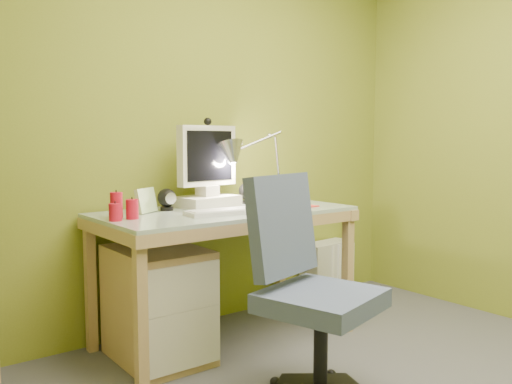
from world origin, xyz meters
TOP-DOWN VIEW (x-y plane):
  - wall_back at (0.00, 1.60)m, footprint 3.20×0.01m
  - desk at (-0.04, 1.23)m, footprint 1.39×0.71m
  - monitor at (-0.04, 1.41)m, footprint 0.37×0.25m
  - speaker_left at (-0.31, 1.39)m, footprint 0.10×0.10m
  - speaker_right at (0.23, 1.39)m, footprint 0.13×0.13m
  - keyboard at (-0.12, 1.09)m, footprint 0.45×0.18m
  - mousepad at (0.34, 1.09)m, footprint 0.25×0.19m
  - mouse at (0.34, 1.09)m, footprint 0.13×0.10m
  - amber_tumbler at (0.14, 1.15)m, footprint 0.08×0.08m
  - candle_cluster at (-0.64, 1.24)m, footprint 0.18×0.16m
  - photo_frame_red at (0.38, 1.35)m, footprint 0.15×0.02m
  - photo_frame_blue at (0.52, 1.39)m, footprint 0.13×0.10m
  - photo_frame_green at (-0.44, 1.37)m, footprint 0.14×0.10m
  - desk_lamp at (0.41, 1.41)m, footprint 0.59×0.30m
  - task_chair at (-0.12, 0.39)m, footprint 0.63×0.63m
  - radiator at (1.01, 1.50)m, footprint 0.41×0.20m

SIDE VIEW (x-z plane):
  - radiator at x=1.01m, z-range 0.00..0.39m
  - desk at x=-0.04m, z-range 0.00..0.74m
  - task_chair at x=-0.12m, z-range 0.00..0.92m
  - mousepad at x=0.34m, z-range 0.74..0.74m
  - keyboard at x=-0.12m, z-range 0.74..0.76m
  - mouse at x=0.34m, z-range 0.74..0.78m
  - amber_tumbler at x=0.14m, z-range 0.74..0.83m
  - speaker_left at x=-0.31m, z-range 0.74..0.86m
  - photo_frame_blue at x=0.52m, z-range 0.74..0.86m
  - photo_frame_red at x=0.38m, z-range 0.74..0.86m
  - candle_cluster at x=-0.64m, z-range 0.74..0.86m
  - photo_frame_green at x=-0.44m, z-range 0.74..0.87m
  - speaker_right at x=0.23m, z-range 0.74..0.87m
  - monitor at x=-0.04m, z-range 0.74..1.22m
  - desk_lamp at x=0.41m, z-range 0.74..1.35m
  - wall_back at x=0.00m, z-range 0.00..2.40m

